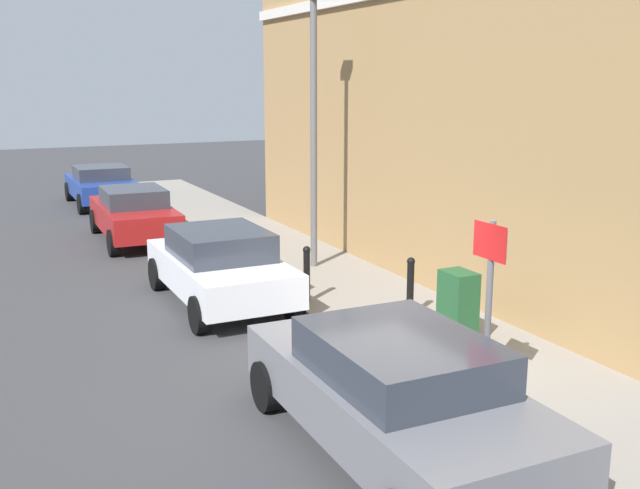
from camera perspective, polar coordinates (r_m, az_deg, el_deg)
ground at (r=10.18m, az=3.66°, el=-10.99°), size 80.00×80.00×0.00m
sidewalk at (r=16.02m, az=-1.20°, el=-1.83°), size 2.74×30.00×0.15m
corner_building at (r=17.54m, az=17.04°, el=13.61°), size 8.09×13.68×9.07m
car_grey at (r=8.23m, az=5.86°, el=-11.27°), size 1.99×4.40×1.43m
car_white at (r=13.69m, az=-7.76°, el=-1.59°), size 1.91×3.99×1.42m
car_red at (r=19.49m, az=-14.24°, el=2.35°), size 1.88×4.13×1.39m
car_blue at (r=25.47m, az=-16.59°, el=4.47°), size 1.95×4.00×1.31m
utility_cabinet at (r=11.26m, az=10.62°, el=-5.13°), size 0.46×0.61×1.15m
bollard_near_cabinet at (r=12.46m, az=7.03°, el=-3.16°), size 0.14×0.14×1.04m
bollard_far_kerb at (r=13.19m, az=-1.04°, el=-2.18°), size 0.14×0.14×1.04m
street_sign at (r=9.10m, az=12.99°, el=-3.07°), size 0.08×0.60×2.30m
lamppost at (r=15.42m, az=-0.49°, el=9.76°), size 0.20×0.44×5.72m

